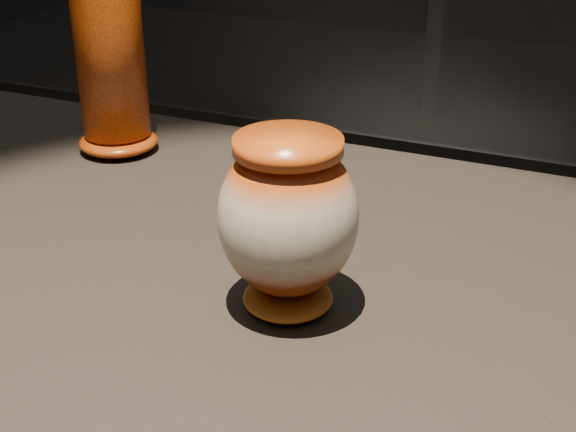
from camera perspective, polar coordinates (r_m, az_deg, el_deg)
name	(u,v)px	position (r m, az deg, el deg)	size (l,w,h in m)	color
display_plinth	(186,431)	(1.08, -7.24, -14.92)	(2.00, 0.80, 0.90)	black
main_vase	(288,219)	(0.76, 0.00, -0.22)	(0.17, 0.17, 0.18)	#6B2309
tall_vase	(108,31)	(1.18, -12.69, 12.69)	(0.15, 0.15, 0.37)	#D74C0E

